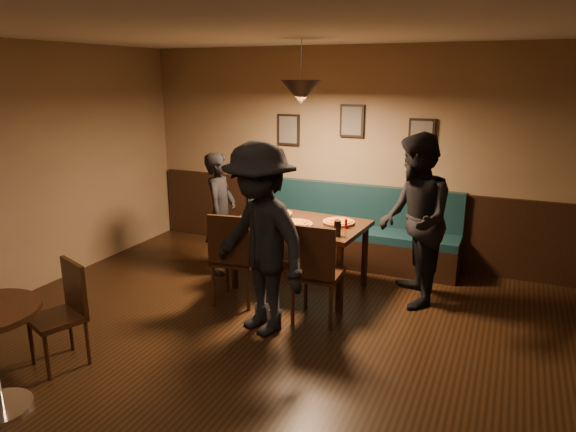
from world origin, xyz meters
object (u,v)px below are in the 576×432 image
(dining_table, at_px, (300,254))
(cafe_chair_far, at_px, (56,316))
(tabasco_bottle, at_px, (346,223))
(diner_front, at_px, (260,240))
(chair_near_right, at_px, (318,271))
(diner_right, at_px, (414,220))
(soda_glass, at_px, (337,228))
(booth_bench, at_px, (343,226))
(chair_near_left, at_px, (236,257))
(diner_left, at_px, (221,213))

(dining_table, bearing_deg, cafe_chair_far, -113.17)
(tabasco_bottle, bearing_deg, diner_front, -113.76)
(dining_table, xyz_separation_m, chair_near_right, (0.49, -0.72, 0.13))
(cafe_chair_far, bearing_deg, dining_table, -96.08)
(tabasco_bottle, bearing_deg, diner_right, 10.09)
(chair_near_right, height_order, soda_glass, chair_near_right)
(booth_bench, height_order, chair_near_left, chair_near_left)
(dining_table, bearing_deg, diner_right, 7.96)
(dining_table, relative_size, diner_right, 0.79)
(diner_front, bearing_deg, tabasco_bottle, 91.12)
(chair_near_right, xyz_separation_m, diner_right, (0.78, 0.81, 0.41))
(diner_front, bearing_deg, dining_table, 118.09)
(diner_right, height_order, cafe_chair_far, diner_right)
(diner_right, bearing_deg, diner_front, -64.32)
(soda_glass, bearing_deg, dining_table, 149.94)
(chair_near_right, distance_m, soda_glass, 0.53)
(diner_left, bearing_deg, soda_glass, -113.50)
(tabasco_bottle, bearing_deg, booth_bench, 109.27)
(soda_glass, distance_m, cafe_chair_far, 2.79)
(chair_near_left, bearing_deg, cafe_chair_far, -122.78)
(diner_front, distance_m, tabasco_bottle, 1.23)
(booth_bench, height_order, cafe_chair_far, booth_bench)
(chair_near_right, xyz_separation_m, diner_front, (-0.43, -0.44, 0.40))
(diner_right, height_order, soda_glass, diner_right)
(diner_front, height_order, soda_glass, diner_front)
(diner_right, height_order, tabasco_bottle, diner_right)
(chair_near_left, xyz_separation_m, diner_right, (1.75, 0.77, 0.41))
(cafe_chair_far, bearing_deg, booth_bench, -91.80)
(chair_near_left, bearing_deg, diner_left, 121.21)
(dining_table, bearing_deg, chair_near_right, -51.81)
(diner_left, relative_size, diner_right, 0.82)
(chair_near_left, xyz_separation_m, cafe_chair_far, (-0.76, -1.75, -0.07))
(booth_bench, distance_m, chair_near_right, 1.74)
(chair_near_right, distance_m, cafe_chair_far, 2.43)
(chair_near_left, bearing_deg, dining_table, 45.78)
(cafe_chair_far, bearing_deg, chair_near_left, -92.65)
(dining_table, xyz_separation_m, chair_near_left, (-0.47, -0.67, 0.12))
(chair_near_right, bearing_deg, diner_right, 43.47)
(diner_right, bearing_deg, booth_bench, -150.17)
(chair_near_left, distance_m, soda_glass, 1.14)
(chair_near_right, xyz_separation_m, soda_glass, (0.06, 0.40, 0.35))
(chair_near_left, height_order, cafe_chair_far, chair_near_left)
(dining_table, xyz_separation_m, diner_front, (0.06, -1.16, 0.53))
(chair_near_left, xyz_separation_m, soda_glass, (1.03, 0.35, 0.35))
(chair_near_left, height_order, tabasco_bottle, chair_near_left)
(dining_table, distance_m, soda_glass, 0.80)
(dining_table, bearing_deg, tabasco_bottle, 0.27)
(booth_bench, relative_size, soda_glass, 18.35)
(chair_near_right, bearing_deg, tabasco_bottle, 81.98)
(tabasco_bottle, relative_size, cafe_chair_far, 0.14)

